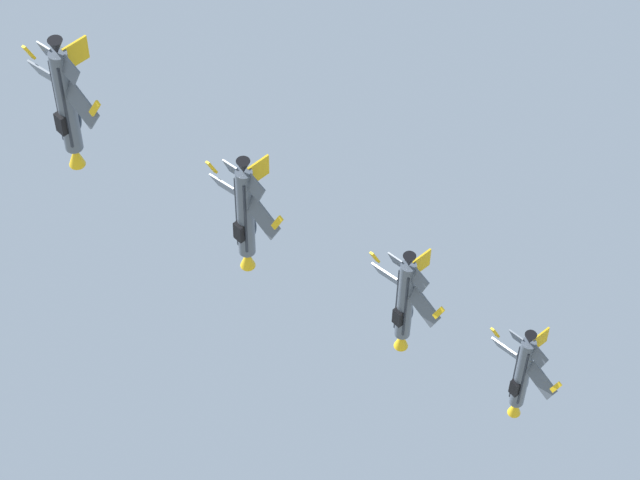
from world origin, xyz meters
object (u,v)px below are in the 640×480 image
object	(u,v)px
fighter_jet_left_outer	(67,104)
fighter_jet_right_wing	(246,215)
fighter_jet_left_wing	(405,302)
fighter_jet_lead	(522,374)

from	to	relation	value
fighter_jet_left_outer	fighter_jet_right_wing	bearing A→B (deg)	42.86
fighter_jet_right_wing	fighter_jet_left_outer	size ratio (longest dim) A/B	1.00
fighter_jet_left_wing	fighter_jet_right_wing	distance (m)	21.08
fighter_jet_lead	fighter_jet_left_outer	bearing A→B (deg)	-137.30
fighter_jet_left_wing	fighter_jet_left_outer	xyz separation A→B (m)	(-28.32, -31.45, 1.35)
fighter_jet_lead	fighter_jet_left_wing	distance (m)	20.07
fighter_jet_left_outer	fighter_jet_left_wing	bearing A→B (deg)	41.25
fighter_jet_left_outer	fighter_jet_lead	bearing A→B (deg)	42.70
fighter_jet_lead	fighter_jet_left_outer	xyz separation A→B (m)	(-40.53, -47.36, 0.86)
fighter_jet_right_wing	fighter_jet_left_outer	bearing A→B (deg)	-137.14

